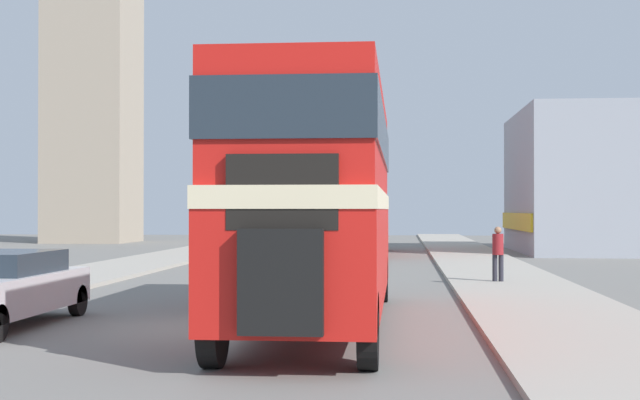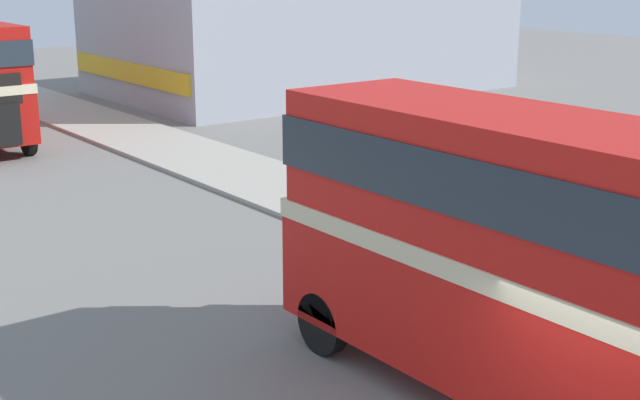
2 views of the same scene
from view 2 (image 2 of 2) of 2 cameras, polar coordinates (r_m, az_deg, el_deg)
double_decker_bus at (r=12.15m, az=17.50°, el=-4.01°), size 2.47×11.18×4.39m
pedestrian_walking at (r=21.80m, az=3.82°, el=0.73°), size 0.32×0.32×1.59m
shop_building_block at (r=45.32m, az=-1.15°, el=11.63°), size 19.08×11.75×7.24m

